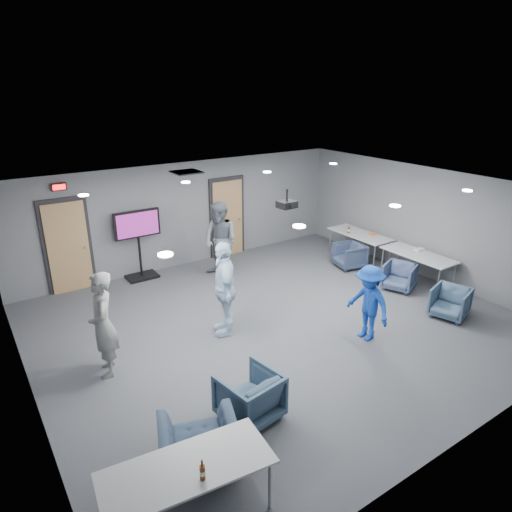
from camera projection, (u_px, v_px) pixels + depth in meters
floor at (277, 323)px, 9.22m from camera, size 9.00×9.00×0.00m
ceiling at (279, 192)px, 8.26m from camera, size 9.00×9.00×0.00m
wall_back at (186, 214)px, 11.84m from camera, size 9.00×0.02×2.70m
wall_front at (471, 359)px, 5.64m from camera, size 9.00×0.02×2.70m
wall_left at (21, 327)px, 6.39m from camera, size 0.02×8.00×2.70m
wall_right at (427, 223)px, 11.09m from camera, size 0.02×8.00×2.70m
door_left at (68, 247)px, 10.34m from camera, size 1.06×0.17×2.24m
door_right at (227, 218)px, 12.53m from camera, size 1.06×0.17×2.24m
exit_sign at (59, 187)px, 9.83m from camera, size 0.32×0.08×0.16m
hvac_diffuser at (186, 172)px, 10.17m from camera, size 0.60×0.60×0.03m
downlights at (279, 193)px, 8.27m from camera, size 6.18×3.78×0.02m
person_a at (103, 325)px, 7.36m from camera, size 0.58×0.74×1.80m
person_b at (221, 240)px, 11.12m from camera, size 0.97×1.10×1.90m
person_c at (224, 288)px, 8.59m from camera, size 0.83×1.18×1.86m
person_d at (368, 303)px, 8.44m from camera, size 0.55×0.95×1.47m
chair_right_a at (349, 256)px, 11.91m from camera, size 0.85×0.83×0.65m
chair_right_b at (399, 276)px, 10.65m from camera, size 0.90×0.89×0.63m
chair_right_c at (450, 302)px, 9.38m from camera, size 0.87×0.86×0.64m
chair_front_a at (249, 396)px, 6.51m from camera, size 0.89×0.91×0.73m
chair_front_b at (199, 446)px, 5.69m from camera, size 1.20×1.13×0.63m
table_right_a at (360, 235)px, 12.35m from camera, size 0.75×1.80×0.73m
table_right_b at (418, 256)px, 10.88m from camera, size 0.74×1.78×0.73m
table_front_left at (187, 470)px, 4.87m from camera, size 1.92×0.97×0.73m
bottle_front at (202, 472)px, 4.68m from camera, size 0.06×0.06×0.24m
bottle_right at (349, 230)px, 12.35m from camera, size 0.06×0.06×0.23m
snack_box at (373, 234)px, 12.22m from camera, size 0.22×0.18×0.04m
wrapper at (420, 249)px, 11.09m from camera, size 0.23×0.17×0.05m
tv_stand at (139, 240)px, 11.04m from camera, size 1.12×0.53×1.72m
projector at (287, 204)px, 8.62m from camera, size 0.34×0.33×0.36m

